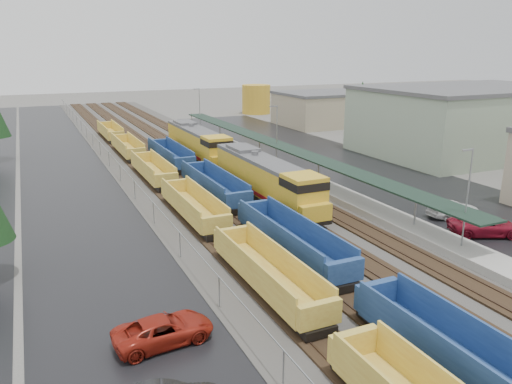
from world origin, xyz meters
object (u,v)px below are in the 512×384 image
Objects in this scene: locomotive_lead at (267,179)px; well_string_blue at (291,241)px; parked_car_east_b at (485,226)px; well_string_yellow at (193,207)px; locomotive_trail at (198,143)px; storage_tank at (256,99)px; parked_car_west_c at (164,330)px; parked_car_east_c at (453,209)px.

locomotive_lead is 0.25× the size of well_string_blue.
well_string_blue reaches higher than parked_car_east_b.
well_string_yellow reaches higher than parked_car_east_b.
locomotive_trail is 3.07× the size of storage_tank.
well_string_blue is at bearing -96.83° from locomotive_trail.
locomotive_trail reaches higher than parked_car_west_c.
parked_car_west_c is 30.29m from parked_car_east_c.
parked_car_east_b is at bearing 171.75° from parked_car_east_c.
well_string_yellow is 23.44m from parked_car_east_c.
locomotive_lead is at bearing 58.35° from parked_car_east_c.
locomotive_lead is 8.26m from well_string_yellow.
parked_car_west_c is (-11.37, -7.17, -0.47)m from well_string_blue.
well_string_blue is 17.68m from parked_car_east_c.
parked_car_west_c and parked_car_east_c have the same top height.
parked_car_east_c is at bearing 5.52° from well_string_blue.
parked_car_west_c is 28.08m from parked_car_east_b.
well_string_yellow is 17.88× the size of parked_car_east_b.
parked_car_east_b is at bearing -86.34° from parked_car_west_c.
parked_car_west_c is (-7.37, -17.98, -0.42)m from well_string_yellow.
parked_car_east_c is (28.96, 8.87, -0.00)m from parked_car_west_c.
well_string_yellow is at bearing -109.51° from locomotive_trail.
well_string_yellow is 24.56m from parked_car_east_b.
storage_tank is at bearing 12.85° from parked_car_east_b.
well_string_yellow is at bearing -118.96° from storage_tank.
parked_car_west_c is 0.90× the size of parked_car_east_b.
locomotive_trail is 52.48m from storage_tank.
storage_tank reaches higher than locomotive_lead.
parked_car_east_b is at bearing -9.96° from well_string_blue.
locomotive_lead is 21.00m from locomotive_trail.
parked_car_west_c is at bearing -128.16° from locomotive_lead.
locomotive_lead is 0.20× the size of well_string_yellow.
storage_tank is at bearing 67.01° from well_string_blue.
well_string_blue is 13.88× the size of parked_car_east_b.
locomotive_trail is at bearing -123.26° from storage_tank.
locomotive_trail is at bearing 70.49° from well_string_yellow.
well_string_yellow reaches higher than parked_car_west_c.
parked_car_east_b reaches higher than parked_car_east_c.
locomotive_lead reaches higher than parked_car_west_c.
well_string_blue is at bearing 102.05° from parked_car_east_c.
storage_tank reaches higher than parked_car_west_c.
parked_car_east_c is (1.21, 4.58, -0.08)m from parked_car_east_b.
parked_car_east_b is at bearing -101.56° from storage_tank.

